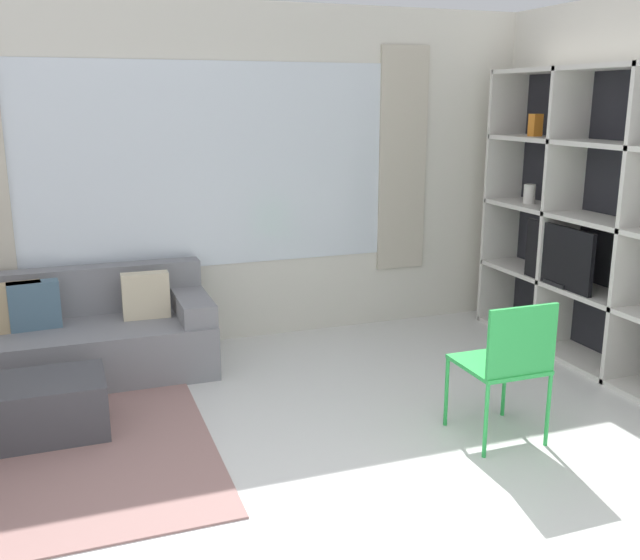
# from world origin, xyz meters

# --- Properties ---
(wall_back) EXTENTS (6.71, 0.11, 2.70)m
(wall_back) POSITION_xyz_m (0.00, 3.39, 1.36)
(wall_back) COLOR silver
(wall_back) RESTS_ON ground_plane
(area_rug) EXTENTS (2.19, 2.17, 0.01)m
(area_rug) POSITION_xyz_m (-1.49, 1.80, 0.01)
(area_rug) COLOR gray
(area_rug) RESTS_ON ground_plane
(shelving_unit) EXTENTS (0.39, 2.45, 2.20)m
(shelving_unit) POSITION_xyz_m (2.60, 1.90, 1.09)
(shelving_unit) COLOR #232328
(shelving_unit) RESTS_ON ground_plane
(couch_main) EXTENTS (1.91, 0.82, 0.75)m
(couch_main) POSITION_xyz_m (-1.10, 2.93, 0.29)
(couch_main) COLOR gray
(couch_main) RESTS_ON ground_plane
(ottoman) EXTENTS (0.72, 0.52, 0.35)m
(ottoman) POSITION_xyz_m (-1.32, 1.99, 0.18)
(ottoman) COLOR #47474C
(ottoman) RESTS_ON ground_plane
(folding_chair) EXTENTS (0.44, 0.46, 0.86)m
(folding_chair) POSITION_xyz_m (1.21, 0.98, 0.52)
(folding_chair) COLOR green
(folding_chair) RESTS_ON ground_plane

